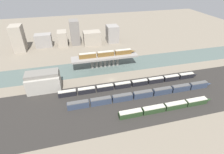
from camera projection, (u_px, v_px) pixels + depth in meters
The scene contains 15 objects.
ground_plane at pixel (111, 80), 119.42m from camera, with size 400.00×400.00×0.00m, color #756B5B.
railbed_yard at pixel (121, 102), 99.74m from camera, with size 280.00×42.00×0.01m, color #282623.
river_water at pixel (105, 66), 135.29m from camera, with size 320.00×23.06×0.01m, color #4C5B56.
bridge at pixel (105, 58), 131.60m from camera, with size 49.77×9.96×8.87m.
train_on_bridge at pixel (107, 54), 130.04m from camera, with size 43.89×2.60×3.72m.
train_yard_near at pixel (167, 107), 93.62m from camera, with size 55.32×3.13×3.41m.
train_yard_mid at pixel (145, 94), 102.68m from camera, with size 91.17×2.82×4.05m.
train_yard_far at pixel (133, 84), 112.19m from camera, with size 94.57×2.65×3.56m.
warehouse_building at pixel (44, 81), 107.38m from camera, with size 19.86×11.84×12.05m.
city_block_far_left at pixel (18, 38), 155.39m from camera, with size 9.95×13.51×23.01m, color gray.
city_block_left at pixel (44, 40), 166.45m from camera, with size 14.96×9.43×12.13m, color gray.
city_block_center at pixel (63, 38), 169.60m from camera, with size 8.72×13.16×13.53m, color gray.
city_block_right at pixel (75, 32), 169.61m from camera, with size 8.67×12.37×23.23m, color slate.
city_block_far_right at pixel (92, 38), 170.69m from camera, with size 16.30×11.44×13.03m, color gray.
city_block_tall at pixel (112, 34), 176.21m from camera, with size 11.23×12.40×16.53m, color gray.
Camera 1 is at (-24.25, -97.16, 65.10)m, focal length 28.00 mm.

